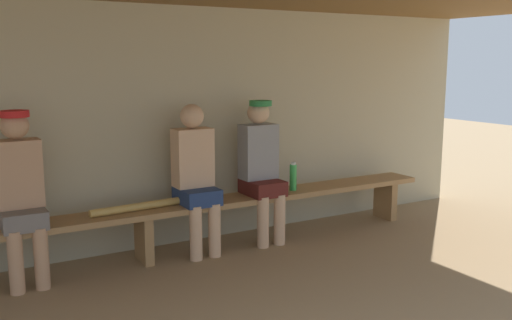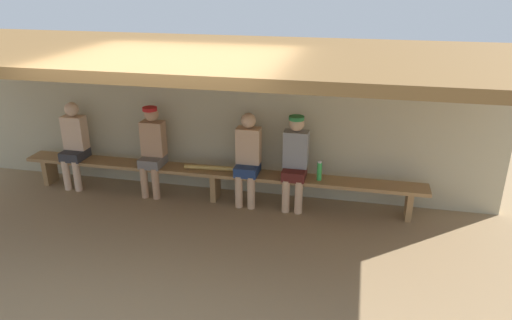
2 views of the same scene
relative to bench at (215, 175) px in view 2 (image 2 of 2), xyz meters
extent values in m
plane|color=#937754|center=(0.00, -1.55, -0.39)|extent=(24.00, 24.00, 0.00)
cube|color=#B7AD8C|center=(0.00, 0.45, 0.71)|extent=(8.00, 0.20, 2.20)
cube|color=brown|center=(0.00, -0.85, 1.87)|extent=(8.00, 2.80, 0.12)
cube|color=#9E7547|center=(0.00, 0.00, 0.05)|extent=(6.00, 0.36, 0.05)
cube|color=#9E7547|center=(-2.75, 0.00, -0.18)|extent=(0.08, 0.29, 0.41)
cube|color=#9E7547|center=(0.00, 0.00, -0.18)|extent=(0.08, 0.29, 0.41)
cube|color=#9E7547|center=(2.75, 0.00, -0.18)|extent=(0.08, 0.29, 0.41)
cube|color=#333338|center=(-2.24, -0.02, 0.14)|extent=(0.32, 0.40, 0.14)
cylinder|color=beige|center=(-2.33, -0.18, -0.15)|extent=(0.11, 0.11, 0.48)
cylinder|color=beige|center=(-2.15, -0.18, -0.15)|extent=(0.11, 0.11, 0.48)
cube|color=beige|center=(-2.24, 0.06, 0.47)|extent=(0.34, 0.20, 0.52)
sphere|color=beige|center=(-2.24, 0.06, 0.84)|extent=(0.21, 0.21, 0.21)
cube|color=navy|center=(0.49, -0.02, 0.14)|extent=(0.32, 0.40, 0.14)
cylinder|color=#DBAD84|center=(0.40, -0.18, -0.15)|extent=(0.11, 0.11, 0.48)
cylinder|color=#DBAD84|center=(0.58, -0.18, -0.15)|extent=(0.11, 0.11, 0.48)
cube|color=#DBAD84|center=(0.49, 0.06, 0.47)|extent=(0.34, 0.20, 0.52)
sphere|color=#DBAD84|center=(0.49, 0.06, 0.84)|extent=(0.21, 0.21, 0.21)
cube|color=slate|center=(-0.95, -0.02, 0.14)|extent=(0.32, 0.40, 0.14)
cylinder|color=tan|center=(-1.04, -0.18, -0.15)|extent=(0.11, 0.11, 0.48)
cylinder|color=tan|center=(-0.86, -0.18, -0.15)|extent=(0.11, 0.11, 0.48)
cube|color=tan|center=(-0.95, 0.06, 0.47)|extent=(0.34, 0.20, 0.52)
sphere|color=tan|center=(-0.95, 0.06, 0.84)|extent=(0.21, 0.21, 0.21)
cylinder|color=red|center=(-0.95, 0.02, 0.93)|extent=(0.21, 0.21, 0.05)
cube|color=#591E19|center=(1.17, -0.02, 0.14)|extent=(0.32, 0.40, 0.14)
cylinder|color=#DBAD84|center=(1.08, -0.18, -0.15)|extent=(0.11, 0.11, 0.48)
cylinder|color=#DBAD84|center=(1.26, -0.18, -0.15)|extent=(0.11, 0.11, 0.48)
cube|color=gray|center=(1.17, 0.06, 0.47)|extent=(0.34, 0.20, 0.52)
sphere|color=#DBAD84|center=(1.17, 0.06, 0.84)|extent=(0.21, 0.21, 0.21)
cylinder|color=#2D8442|center=(1.17, 0.02, 0.93)|extent=(0.21, 0.21, 0.05)
cylinder|color=green|center=(1.52, -0.02, 0.20)|extent=(0.07, 0.07, 0.25)
cylinder|color=white|center=(1.52, -0.02, 0.34)|extent=(0.05, 0.05, 0.02)
cylinder|color=tan|center=(-0.01, 0.00, 0.11)|extent=(0.89, 0.13, 0.07)
camera|label=1|loc=(-1.52, -4.53, 1.32)|focal=39.97mm
camera|label=2|loc=(1.97, -6.14, 2.77)|focal=33.53mm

